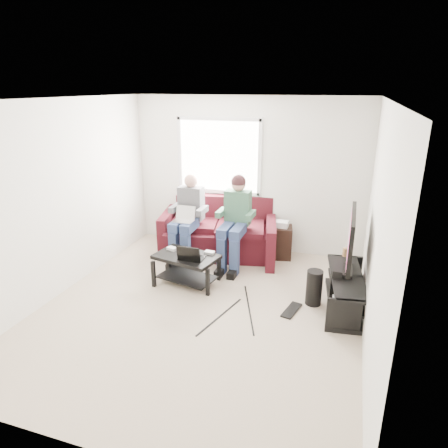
# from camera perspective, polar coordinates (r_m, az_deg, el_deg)

# --- Properties ---
(floor) EXTENTS (4.50, 4.50, 0.00)m
(floor) POSITION_cam_1_polar(r_m,az_deg,el_deg) (5.30, -3.40, -12.00)
(floor) COLOR #C1B196
(floor) RESTS_ON ground
(ceiling) EXTENTS (4.50, 4.50, 0.00)m
(ceiling) POSITION_cam_1_polar(r_m,az_deg,el_deg) (4.54, -4.07, 17.34)
(ceiling) COLOR white
(ceiling) RESTS_ON wall_back
(wall_back) EXTENTS (4.50, 0.00, 4.50)m
(wall_back) POSITION_cam_1_polar(r_m,az_deg,el_deg) (6.83, 3.29, 6.98)
(wall_back) COLOR silver
(wall_back) RESTS_ON floor
(wall_front) EXTENTS (4.50, 0.00, 4.50)m
(wall_front) POSITION_cam_1_polar(r_m,az_deg,el_deg) (2.97, -20.19, -11.26)
(wall_front) COLOR silver
(wall_front) RESTS_ON floor
(wall_left) EXTENTS (0.00, 4.50, 4.50)m
(wall_left) POSITION_cam_1_polar(r_m,az_deg,el_deg) (5.78, -22.49, 3.26)
(wall_left) COLOR silver
(wall_left) RESTS_ON floor
(wall_right) EXTENTS (0.00, 4.50, 4.50)m
(wall_right) POSITION_cam_1_polar(r_m,az_deg,el_deg) (4.46, 20.95, -1.01)
(wall_right) COLOR silver
(wall_right) RESTS_ON floor
(window) EXTENTS (1.48, 0.04, 1.28)m
(window) POSITION_cam_1_polar(r_m,az_deg,el_deg) (6.90, -0.77, 9.66)
(window) COLOR white
(window) RESTS_ON wall_back
(sofa) EXTENTS (2.18, 1.28, 0.94)m
(sofa) POSITION_cam_1_polar(r_m,az_deg,el_deg) (6.81, -0.81, -1.45)
(sofa) COLOR #401013
(sofa) RESTS_ON floor
(person_left) EXTENTS (0.40, 0.70, 1.39)m
(person_left) POSITION_cam_1_polar(r_m,az_deg,el_deg) (6.48, -5.24, 1.42)
(person_left) COLOR #334A72
(person_left) RESTS_ON sofa
(person_right) EXTENTS (0.40, 0.71, 1.44)m
(person_right) POSITION_cam_1_polar(r_m,az_deg,el_deg) (6.22, 1.62, 1.31)
(person_right) COLOR #334A72
(person_right) RESTS_ON sofa
(laptop_silver) EXTENTS (0.39, 0.34, 0.24)m
(laptop_silver) POSITION_cam_1_polar(r_m,az_deg,el_deg) (6.34, -5.80, 0.90)
(laptop_silver) COLOR silver
(laptop_silver) RESTS_ON person_left
(coffee_table) EXTENTS (0.98, 0.71, 0.44)m
(coffee_table) POSITION_cam_1_polar(r_m,az_deg,el_deg) (5.80, -5.38, -5.53)
(coffee_table) COLOR black
(coffee_table) RESTS_ON floor
(laptop_black) EXTENTS (0.39, 0.32, 0.24)m
(laptop_black) POSITION_cam_1_polar(r_m,az_deg,el_deg) (5.59, -4.64, -3.82)
(laptop_black) COLOR black
(laptop_black) RESTS_ON coffee_table
(controller_a) EXTENTS (0.16, 0.13, 0.04)m
(controller_a) POSITION_cam_1_polar(r_m,az_deg,el_deg) (5.95, -7.45, -3.50)
(controller_a) COLOR silver
(controller_a) RESTS_ON coffee_table
(controller_b) EXTENTS (0.15, 0.10, 0.04)m
(controller_b) POSITION_cam_1_polar(r_m,az_deg,el_deg) (5.93, -5.62, -3.51)
(controller_b) COLOR black
(controller_b) RESTS_ON coffee_table
(controller_c) EXTENTS (0.15, 0.10, 0.04)m
(controller_c) POSITION_cam_1_polar(r_m,az_deg,el_deg) (5.77, -2.08, -4.11)
(controller_c) COLOR gray
(controller_c) RESTS_ON coffee_table
(tv_stand) EXTENTS (0.58, 1.38, 0.44)m
(tv_stand) POSITION_cam_1_polar(r_m,az_deg,el_deg) (5.50, 16.94, -9.30)
(tv_stand) COLOR black
(tv_stand) RESTS_ON floor
(tv) EXTENTS (0.12, 1.10, 0.81)m
(tv) POSITION_cam_1_polar(r_m,az_deg,el_deg) (5.30, 17.68, -2.09)
(tv) COLOR black
(tv) RESTS_ON tv_stand
(soundbar) EXTENTS (0.12, 0.50, 0.10)m
(soundbar) POSITION_cam_1_polar(r_m,az_deg,el_deg) (5.46, 16.01, -5.98)
(soundbar) COLOR black
(soundbar) RESTS_ON tv_stand
(drink_cup) EXTENTS (0.08, 0.08, 0.12)m
(drink_cup) POSITION_cam_1_polar(r_m,az_deg,el_deg) (5.94, 16.95, -3.86)
(drink_cup) COLOR #9F7544
(drink_cup) RESTS_ON tv_stand
(console_white) EXTENTS (0.30, 0.22, 0.06)m
(console_white) POSITION_cam_1_polar(r_m,az_deg,el_deg) (5.11, 16.86, -10.71)
(console_white) COLOR silver
(console_white) RESTS_ON tv_stand
(console_grey) EXTENTS (0.34, 0.26, 0.08)m
(console_grey) POSITION_cam_1_polar(r_m,az_deg,el_deg) (5.73, 17.12, -7.24)
(console_grey) COLOR gray
(console_grey) RESTS_ON tv_stand
(console_black) EXTENTS (0.38, 0.30, 0.07)m
(console_black) POSITION_cam_1_polar(r_m,az_deg,el_deg) (5.42, 17.00, -8.87)
(console_black) COLOR black
(console_black) RESTS_ON tv_stand
(subwoofer) EXTENTS (0.21, 0.21, 0.48)m
(subwoofer) POSITION_cam_1_polar(r_m,az_deg,el_deg) (5.42, 12.74, -8.85)
(subwoofer) COLOR black
(subwoofer) RESTS_ON floor
(keyboard_floor) EXTENTS (0.23, 0.43, 0.02)m
(keyboard_floor) POSITION_cam_1_polar(r_m,az_deg,el_deg) (5.31, 9.61, -12.04)
(keyboard_floor) COLOR black
(keyboard_floor) RESTS_ON floor
(end_table) EXTENTS (0.36, 0.36, 0.64)m
(end_table) POSITION_cam_1_polar(r_m,az_deg,el_deg) (6.73, 8.09, -2.43)
(end_table) COLOR black
(end_table) RESTS_ON floor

